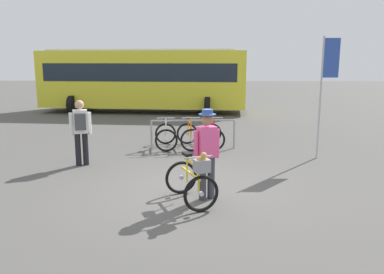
# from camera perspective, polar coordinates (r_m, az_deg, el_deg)

# --- Properties ---
(ground_plane) EXTENTS (80.00, 80.00, 0.00)m
(ground_plane) POSITION_cam_1_polar(r_m,az_deg,el_deg) (8.01, -0.15, -7.83)
(ground_plane) COLOR #514F4C
(bike_rack_rail) EXTENTS (2.50, 0.25, 0.88)m
(bike_rack_rail) POSITION_cam_1_polar(r_m,az_deg,el_deg) (11.51, 0.15, 1.38)
(bike_rack_rail) COLOR #99999E
(bike_rack_rail) RESTS_ON ground
(racked_bike_white) EXTENTS (0.78, 1.17, 0.97)m
(racked_bike_white) POSITION_cam_1_polar(r_m,az_deg,el_deg) (11.73, -3.83, 0.20)
(racked_bike_white) COLOR black
(racked_bike_white) RESTS_ON ground
(racked_bike_orange) EXTENTS (0.83, 1.20, 0.98)m
(racked_bike_orange) POSITION_cam_1_polar(r_m,az_deg,el_deg) (11.73, -0.41, 0.23)
(racked_bike_orange) COLOR black
(racked_bike_orange) RESTS_ON ground
(racked_bike_red) EXTENTS (0.73, 1.15, 0.98)m
(racked_bike_red) POSITION_cam_1_polar(r_m,az_deg,el_deg) (11.78, 2.99, 0.26)
(racked_bike_red) COLOR black
(racked_bike_red) RESTS_ON ground
(featured_bicycle) EXTENTS (1.03, 1.26, 1.09)m
(featured_bicycle) POSITION_cam_1_polar(r_m,az_deg,el_deg) (7.14, 0.15, -6.14)
(featured_bicycle) COLOR black
(featured_bicycle) RESTS_ON ground
(person_with_featured_bike) EXTENTS (0.49, 0.33, 1.72)m
(person_with_featured_bike) POSITION_cam_1_polar(r_m,az_deg,el_deg) (7.30, 2.21, -1.98)
(person_with_featured_bike) COLOR #383842
(person_with_featured_bike) RESTS_ON ground
(pedestrian_with_backpack) EXTENTS (0.51, 0.41, 1.64)m
(pedestrian_with_backpack) POSITION_cam_1_polar(r_m,az_deg,el_deg) (10.02, -15.92, 1.19)
(pedestrian_with_backpack) COLOR black
(pedestrian_with_backpack) RESTS_ON ground
(bus_distant) EXTENTS (10.15, 3.88, 3.08)m
(bus_distant) POSITION_cam_1_polar(r_m,az_deg,el_deg) (19.78, -7.04, 8.69)
(bus_distant) COLOR yellow
(bus_distant) RESTS_ON ground
(banner_flag) EXTENTS (0.45, 0.05, 3.20)m
(banner_flag) POSITION_cam_1_polar(r_m,az_deg,el_deg) (10.82, 19.08, 8.61)
(banner_flag) COLOR #B2B2B7
(banner_flag) RESTS_ON ground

